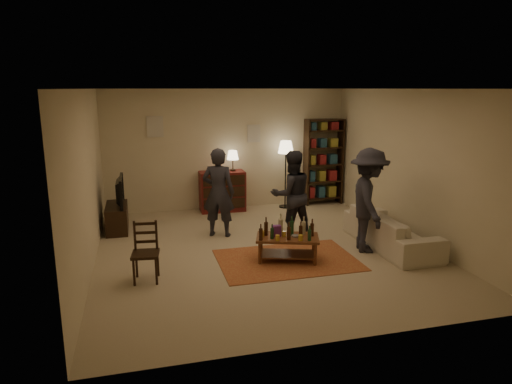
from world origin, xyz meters
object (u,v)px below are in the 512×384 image
object	(u,v)px
tv_stand	(117,211)
sofa	(391,230)
person_right	(291,195)
person_by_sofa	(368,200)
floor_lamp	(286,152)
coffee_table	(287,238)
dresser	(223,190)
bookshelf	(323,161)
dining_chair	(146,250)
person_left	(218,193)

from	to	relation	value
tv_stand	sofa	distance (m)	5.14
person_right	person_by_sofa	world-z (taller)	person_by_sofa
tv_stand	floor_lamp	size ratio (longest dim) A/B	0.68
tv_stand	person_by_sofa	xyz separation A→B (m)	(4.14, -2.26, 0.49)
coffee_table	person_by_sofa	xyz separation A→B (m)	(1.46, 0.11, 0.51)
floor_lamp	person_by_sofa	world-z (taller)	person_by_sofa
floor_lamp	dresser	bearing A→B (deg)	177.51
sofa	bookshelf	bearing A→B (deg)	-0.82
person_right	sofa	bearing A→B (deg)	143.48
coffee_table	person_by_sofa	size ratio (longest dim) A/B	0.63
coffee_table	person_by_sofa	world-z (taller)	person_by_sofa
floor_lamp	person_by_sofa	bearing A→B (deg)	-82.05
sofa	person_right	xyz separation A→B (m)	(-1.51, 0.95, 0.51)
dresser	person_right	world-z (taller)	person_right
dining_chair	tv_stand	xyz separation A→B (m)	(-0.49, 2.56, -0.07)
floor_lamp	person_by_sofa	size ratio (longest dim) A/B	0.88
coffee_table	dining_chair	distance (m)	2.21
dining_chair	dresser	distance (m)	3.90
dining_chair	person_right	distance (m)	2.98
person_right	dresser	bearing A→B (deg)	-71.96
bookshelf	person_by_sofa	world-z (taller)	bookshelf
coffee_table	bookshelf	xyz separation A→B (m)	(2.00, 3.34, 0.66)
person_left	bookshelf	bearing A→B (deg)	-124.49
coffee_table	sofa	xyz separation A→B (m)	(1.96, 0.16, -0.07)
person_left	person_right	bearing A→B (deg)	-175.11
dresser	person_by_sofa	size ratio (longest dim) A/B	0.78
sofa	coffee_table	bearing A→B (deg)	94.73
bookshelf	person_by_sofa	xyz separation A→B (m)	(-0.55, -3.24, -0.16)
floor_lamp	person_right	distance (m)	2.23
dining_chair	sofa	distance (m)	4.18
coffee_table	bookshelf	size ratio (longest dim) A/B	0.55
person_right	tv_stand	bearing A→B (deg)	-25.87
tv_stand	bookshelf	bearing A→B (deg)	11.80
sofa	person_left	distance (m)	3.15
dining_chair	coffee_table	bearing A→B (deg)	11.96
coffee_table	bookshelf	distance (m)	3.95
tv_stand	sofa	xyz separation A→B (m)	(4.64, -2.20, -0.08)
dresser	bookshelf	xyz separation A→B (m)	(2.44, 0.07, 0.56)
bookshelf	person_by_sofa	distance (m)	3.29
bookshelf	sofa	distance (m)	3.26
coffee_table	bookshelf	bearing A→B (deg)	59.06
dresser	bookshelf	distance (m)	2.50
person_by_sofa	tv_stand	bearing A→B (deg)	76.29
dresser	person_left	world-z (taller)	person_left
dining_chair	dresser	size ratio (longest dim) A/B	0.64
coffee_table	sofa	distance (m)	1.97
dining_chair	person_by_sofa	xyz separation A→B (m)	(3.66, 0.30, 0.42)
dresser	bookshelf	size ratio (longest dim) A/B	0.67
dining_chair	floor_lamp	distance (m)	4.77
floor_lamp	sofa	bearing A→B (deg)	-72.98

